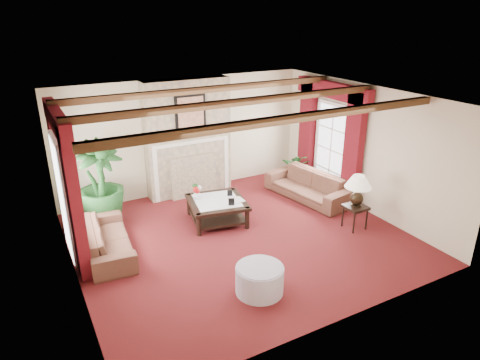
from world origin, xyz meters
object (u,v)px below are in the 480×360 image
sofa_right (308,181)px  coffee_table (217,211)px  potted_palm (102,200)px  sofa_left (108,234)px  ottoman (260,280)px  side_table (355,217)px

sofa_right → coffee_table: sofa_right is taller
potted_palm → sofa_left: bearing=-98.4°
coffee_table → ottoman: size_ratio=1.50×
sofa_left → coffee_table: size_ratio=1.70×
potted_palm → side_table: potted_palm is taller
sofa_right → side_table: size_ratio=4.51×
sofa_left → ottoman: bearing=-136.6°
coffee_table → potted_palm: bearing=162.2°
side_table → coffee_table: bearing=145.4°
sofa_left → side_table: 4.77m
ottoman → side_table: bearing=18.0°
ottoman → coffee_table: bearing=79.4°
sofa_left → potted_palm: 1.34m
sofa_left → ottoman: sofa_left is taller
coffee_table → side_table: (2.30, -1.59, 0.01)m
sofa_right → coffee_table: size_ratio=1.93×
potted_palm → ottoman: potted_palm is taller
sofa_right → potted_palm: (-4.43, 1.07, 0.07)m
potted_palm → coffee_table: potted_palm is taller
potted_palm → coffee_table: (2.06, -1.13, -0.25)m
side_table → ottoman: 2.91m
side_table → sofa_left: bearing=162.9°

